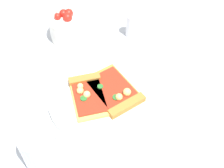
{
  "coord_description": "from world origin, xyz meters",
  "views": [
    {
      "loc": [
        -0.46,
        0.05,
        0.59
      ],
      "look_at": [
        0.0,
        -0.01,
        0.03
      ],
      "focal_mm": 49.06,
      "sensor_mm": 36.0,
      "label": 1
    }
  ],
  "objects": [
    {
      "name": "plate",
      "position": [
        -0.02,
        0.01,
        0.01
      ],
      "size": [
        0.27,
        0.27,
        0.01
      ],
      "primitive_type": "cylinder",
      "color": "white",
      "rests_on": "ground_plane"
    },
    {
      "name": "pizza_slice_near",
      "position": [
        -0.01,
        0.05,
        0.02
      ],
      "size": [
        0.13,
        0.09,
        0.02
      ],
      "color": "#E5B256",
      "rests_on": "plate"
    },
    {
      "name": "salad_bowl",
      "position": [
        0.22,
        0.09,
        0.04
      ],
      "size": [
        0.11,
        0.11,
        0.08
      ],
      "color": "white",
      "rests_on": "ground_plane"
    },
    {
      "name": "pizza_slice_far",
      "position": [
        -0.02,
        -0.01,
        0.02
      ],
      "size": [
        0.16,
        0.15,
        0.03
      ],
      "color": "gold",
      "rests_on": "plate"
    },
    {
      "name": "soda_glass",
      "position": [
        -0.16,
        0.15,
        0.05
      ],
      "size": [
        0.07,
        0.07,
        0.11
      ],
      "color": "silver",
      "rests_on": "ground_plane"
    },
    {
      "name": "pepper_shaker",
      "position": [
        0.2,
        -0.09,
        0.04
      ],
      "size": [
        0.03,
        0.03,
        0.08
      ],
      "color": "silver",
      "rests_on": "ground_plane"
    },
    {
      "name": "ground_plane",
      "position": [
        0.0,
        0.0,
        0.0
      ],
      "size": [
        2.4,
        2.4,
        0.0
      ],
      "primitive_type": "plane",
      "color": "silver",
      "rests_on": "ground"
    }
  ]
}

